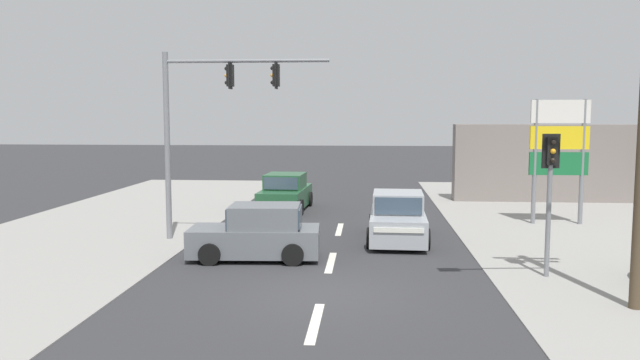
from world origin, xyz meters
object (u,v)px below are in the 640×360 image
at_px(shopping_plaza_sign, 559,144).
at_px(hatchback_oncoming_mid, 258,234).
at_px(pedestal_signal_right_kerb, 550,181).
at_px(sedan_kerbside_parked, 398,219).
at_px(traffic_signal_mast, 206,111).
at_px(sedan_receding_far, 285,194).

distance_m(shopping_plaza_sign, hatchback_oncoming_mid, 12.11).
xyz_separation_m(pedestal_signal_right_kerb, shopping_plaza_sign, (2.51, 7.85, 0.57)).
distance_m(shopping_plaza_sign, sedan_kerbside_parked, 7.30).
distance_m(traffic_signal_mast, shopping_plaza_sign, 12.74).
relative_size(shopping_plaza_sign, sedan_receding_far, 1.07).
xyz_separation_m(traffic_signal_mast, sedan_receding_far, (1.63, 6.54, -3.44)).
xyz_separation_m(hatchback_oncoming_mid, sedan_receding_far, (-0.43, 9.07, 0.00)).
bearing_deg(pedestal_signal_right_kerb, sedan_kerbside_parked, 128.60).
bearing_deg(sedan_kerbside_parked, pedestal_signal_right_kerb, -51.40).
distance_m(hatchback_oncoming_mid, sedan_receding_far, 9.08).
xyz_separation_m(shopping_plaza_sign, sedan_kerbside_parked, (-5.99, -3.49, -2.28)).
bearing_deg(pedestal_signal_right_kerb, hatchback_oncoming_mid, 169.13).
bearing_deg(shopping_plaza_sign, sedan_kerbside_parked, -149.80).
relative_size(traffic_signal_mast, hatchback_oncoming_mid, 1.61).
xyz_separation_m(shopping_plaza_sign, sedan_receding_far, (-10.45, 2.67, -2.28)).
bearing_deg(sedan_kerbside_parked, shopping_plaza_sign, 30.20).
relative_size(sedan_kerbside_parked, sedan_receding_far, 0.99).
bearing_deg(hatchback_oncoming_mid, shopping_plaza_sign, 32.59).
xyz_separation_m(traffic_signal_mast, shopping_plaza_sign, (12.08, 3.87, -1.16)).
bearing_deg(traffic_signal_mast, pedestal_signal_right_kerb, -22.57).
distance_m(pedestal_signal_right_kerb, hatchback_oncoming_mid, 7.83).
bearing_deg(sedan_kerbside_parked, sedan_receding_far, 125.93).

